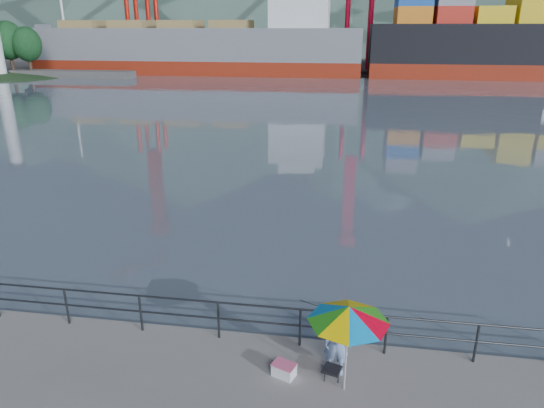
{
  "coord_description": "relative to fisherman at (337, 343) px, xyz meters",
  "views": [
    {
      "loc": [
        3.84,
        -8.09,
        7.24
      ],
      "look_at": [
        1.65,
        6.0,
        2.0
      ],
      "focal_mm": 32.0,
      "sensor_mm": 36.0,
      "label": 1
    }
  ],
  "objects": [
    {
      "name": "fishing_rod",
      "position": [
        -0.55,
        1.23,
        -0.76
      ],
      "size": [
        0.66,
        1.52,
        1.16
      ],
      "primitive_type": "cylinder",
      "rotation": [
        0.96,
        0.0,
        -0.4
      ],
      "color": "black",
      "rests_on": "ground"
    },
    {
      "name": "cooler_bag",
      "position": [
        -1.12,
        -0.3,
        -0.62
      ],
      "size": [
        0.56,
        0.47,
        0.28
      ],
      "primitive_type": "cube",
      "rotation": [
        0.0,
        0.0,
        -0.38
      ],
      "color": "silver",
      "rests_on": "ground"
    },
    {
      "name": "bulk_carrier",
      "position": [
        -23.64,
        72.44,
        3.32
      ],
      "size": [
        54.51,
        9.43,
        14.5
      ],
      "color": "maroon",
      "rests_on": "ground"
    },
    {
      "name": "container_stacks",
      "position": [
        28.15,
        93.05,
        1.98
      ],
      "size": [
        58.0,
        8.4,
        7.8
      ],
      "color": "yellow",
      "rests_on": "ground"
    },
    {
      "name": "folding_stool",
      "position": [
        -0.08,
        -0.21,
        -0.63
      ],
      "size": [
        0.46,
        0.46,
        0.24
      ],
      "color": "black",
      "rests_on": "ground"
    },
    {
      "name": "guardrail",
      "position": [
        -3.88,
        0.84,
        -0.24
      ],
      "size": [
        22.0,
        0.06,
        1.03
      ],
      "color": "#2D3033",
      "rests_on": "ground"
    },
    {
      "name": "beach_umbrella",
      "position": [
        0.2,
        -0.53,
        1.1
      ],
      "size": [
        1.71,
        1.71,
        2.03
      ],
      "color": "white",
      "rests_on": "ground"
    },
    {
      "name": "fisherman",
      "position": [
        0.0,
        0.0,
        0.0
      ],
      "size": [
        0.58,
        0.4,
        1.53
      ],
      "primitive_type": "imported",
      "rotation": [
        0.0,
        0.0,
        -0.06
      ],
      "color": "#1A4F98",
      "rests_on": "ground"
    },
    {
      "name": "far_dock",
      "position": [
        6.12,
        92.14,
        -0.76
      ],
      "size": [
        200.0,
        40.0,
        0.4
      ],
      "primitive_type": "cube",
      "color": "#514F4C",
      "rests_on": "ground"
    },
    {
      "name": "harbor_water",
      "position": [
        -3.88,
        129.14,
        -0.76
      ],
      "size": [
        500.0,
        280.0,
        0.0
      ],
      "primitive_type": "cube",
      "color": "#515D6A",
      "rests_on": "ground"
    }
  ]
}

